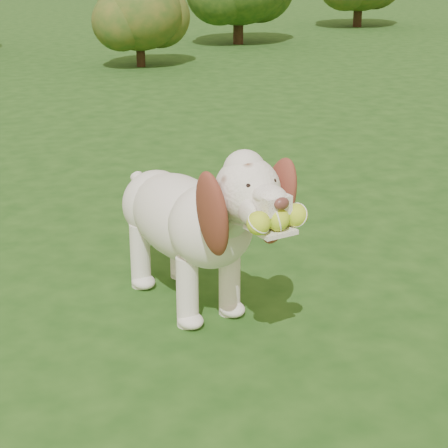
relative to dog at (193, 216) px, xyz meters
name	(u,v)px	position (x,y,z in m)	size (l,w,h in m)	color
ground	(61,290)	(-0.57, 0.44, -0.47)	(80.00, 80.00, 0.00)	#193F12
dog	(193,216)	(0.00, 0.00, 0.00)	(0.59, 1.37, 0.89)	white
shrub_c	(139,13)	(1.97, 7.63, 0.28)	(1.24, 1.24, 1.28)	#382314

